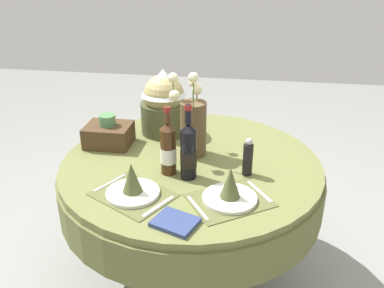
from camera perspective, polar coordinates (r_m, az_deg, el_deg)
The scene contains 11 objects.
ground at distance 2.56m, azimuth -0.12°, elevation -17.10°, with size 8.00×8.00×0.00m, color gray.
dining_table at distance 2.20m, azimuth -0.13°, elevation -5.69°, with size 1.37×1.37×0.74m.
place_setting_left at distance 1.84m, azimuth -8.31°, elevation -5.81°, with size 0.42×0.39×0.16m.
place_setting_right at distance 1.79m, azimuth 5.32°, elevation -6.57°, with size 0.43×0.40×0.16m.
flower_vase at distance 2.12m, azimuth 0.14°, elevation 2.91°, with size 0.21×0.26×0.47m.
wine_bottle_left at distance 1.96m, azimuth -3.33°, elevation -0.60°, with size 0.08×0.08×0.34m.
wine_bottle_centre at distance 1.92m, azimuth -0.50°, elevation -0.99°, with size 0.08×0.08×0.37m.
pepper_mill at distance 1.98m, azimuth 7.79°, elevation -1.94°, with size 0.05×0.05×0.19m.
book_on_table at distance 1.66m, azimuth -2.36°, elevation -10.83°, with size 0.17×0.14×0.02m, color navy.
gift_tub_back_left at distance 2.39m, azimuth -3.93°, elevation 6.13°, with size 0.28×0.28×0.39m.
woven_basket_side_left at distance 2.32m, azimuth -11.53°, elevation 1.40°, with size 0.25×0.20×0.18m.
Camera 1 is at (0.29, -1.86, 1.74)m, focal length 38.27 mm.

